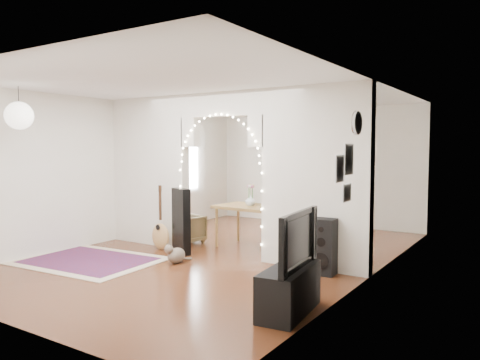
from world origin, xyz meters
The scene contains 25 objects.
floor centered at (0.00, 0.00, 0.00)m, with size 7.50×7.50×0.00m, color black.
ceiling centered at (0.00, 0.00, 2.70)m, with size 5.00×7.50×0.02m, color white.
wall_back centered at (0.00, 3.75, 1.35)m, with size 5.00×0.02×2.70m, color silver.
wall_front centered at (0.00, -3.75, 1.35)m, with size 5.00×0.02×2.70m, color silver.
wall_left centered at (-2.50, 0.00, 1.35)m, with size 0.02×7.50×2.70m, color silver.
wall_right centered at (2.50, 0.00, 1.35)m, with size 0.02×7.50×2.70m, color silver.
divider_wall centered at (0.00, 0.00, 1.42)m, with size 5.00×0.20×2.70m.
fairy_lights centered at (0.00, -0.13, 1.55)m, with size 1.64×0.04×1.60m, color #FFEABF, non-canonical shape.
window centered at (-2.47, 1.80, 1.50)m, with size 0.04×1.20×1.40m, color white.
wall_clock centered at (2.48, -0.60, 2.10)m, with size 0.31×0.31×0.03m, color white.
picture_frames centered at (2.48, -1.00, 1.50)m, with size 0.02×0.50×0.70m, color white, non-canonical shape.
paper_lantern centered at (-1.90, -2.40, 2.25)m, with size 0.40×0.40×0.40m, color white.
ceiling_fan centered at (0.00, 2.00, 2.40)m, with size 1.10×1.10×0.30m, color #AF733A, non-canonical shape.
area_rug centered at (-1.53, -1.54, 0.01)m, with size 2.16×1.63×0.02m, color maroon.
guitar_case centered at (-0.62, -0.35, 0.55)m, with size 0.42×0.14×1.11m, color black.
acoustic_guitar centered at (-1.14, -0.30, 0.42)m, with size 0.40×0.20×0.96m.
tabby_cat centered at (-0.27, -0.91, 0.14)m, with size 0.29×0.51×0.34m.
floor_speaker centered at (1.92, -0.26, 0.40)m, with size 0.32×0.29×0.80m.
media_console centered at (2.20, -1.90, 0.25)m, with size 0.40×1.00×0.50m, color black.
tv centered at (2.20, -1.90, 0.81)m, with size 1.07×0.14×0.62m, color black.
bookcase centered at (-0.32, 3.50, 0.84)m, with size 1.63×0.41×1.67m, color tan.
dining_table centered at (0.10, 0.70, 0.68)m, with size 1.26×0.89×0.76m.
flower_vase centered at (0.10, 0.70, 0.85)m, with size 0.18×0.18×0.19m, color white.
dining_chair_left centered at (-1.10, 0.35, 0.27)m, with size 0.57×0.59×0.54m, color brown.
dining_chair_right centered at (1.10, 0.52, 0.23)m, with size 0.49×0.50×0.46m, color brown.
Camera 1 is at (4.45, -6.35, 1.79)m, focal length 35.00 mm.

